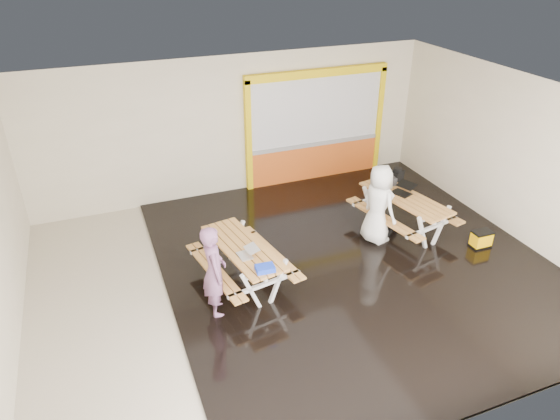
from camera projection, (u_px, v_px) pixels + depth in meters
name	position (u px, v px, depth m)	size (l,w,h in m)	color
room	(298.00, 196.00, 9.14)	(10.02, 8.02, 3.52)	beige
deck	(352.00, 260.00, 10.37)	(7.50, 7.98, 0.05)	black
kiosk	(316.00, 129.00, 13.20)	(3.88, 0.16, 3.00)	#D2591B
picnic_table_left	(243.00, 255.00, 9.42)	(1.80, 2.35, 0.85)	#D9974B
picnic_table_right	(404.00, 205.00, 11.13)	(1.90, 2.45, 0.88)	#D9974B
person_left	(214.00, 271.00, 8.57)	(0.63, 0.41, 1.73)	#7C4F76
person_right	(378.00, 204.00, 10.63)	(0.87, 0.56, 1.77)	white
laptop_left	(247.00, 253.00, 9.04)	(0.39, 0.36, 0.15)	silver
laptop_right	(403.00, 190.00, 11.17)	(0.57, 0.54, 0.19)	black
blue_pouch	(265.00, 268.00, 8.63)	(0.32, 0.23, 0.09)	blue
toolbox	(387.00, 182.00, 11.49)	(0.40, 0.20, 0.23)	black
backpack	(397.00, 178.00, 12.05)	(0.36, 0.30, 0.52)	black
dark_case	(383.00, 232.00, 11.19)	(0.39, 0.29, 0.15)	black
fluke_bag	(481.00, 239.00, 10.71)	(0.43, 0.28, 0.37)	black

